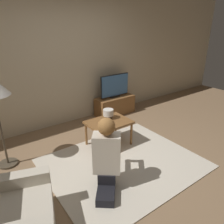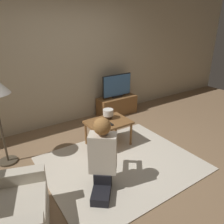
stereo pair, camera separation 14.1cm
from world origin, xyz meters
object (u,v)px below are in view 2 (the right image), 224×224
tv (117,86)px  person_kneeling (103,154)px  table_lamp (108,113)px  coffee_table (108,124)px

tv → person_kneeling: (-1.57, -1.94, -0.16)m
person_kneeling → table_lamp: (0.70, 0.96, 0.04)m
tv → person_kneeling: size_ratio=0.75×
coffee_table → table_lamp: 0.20m
coffee_table → person_kneeling: 1.08m
coffee_table → person_kneeling: (-0.64, -0.86, 0.12)m
person_kneeling → tv: bearing=-90.0°
person_kneeling → table_lamp: bearing=-87.1°
tv → table_lamp: tv is taller
table_lamp → person_kneeling: bearing=-126.2°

